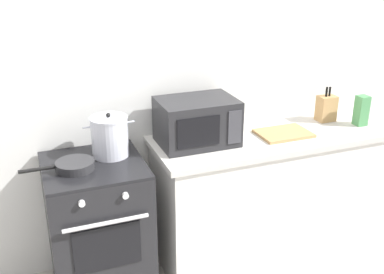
% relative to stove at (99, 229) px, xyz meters
% --- Properties ---
extents(back_wall, '(4.40, 0.10, 2.50)m').
position_rel_stove_xyz_m(back_wall, '(0.65, 0.37, 0.79)').
color(back_wall, silver).
rests_on(back_wall, ground_plane).
extents(lower_cabinet_right, '(1.64, 0.56, 0.88)m').
position_rel_stove_xyz_m(lower_cabinet_right, '(1.25, 0.02, -0.02)').
color(lower_cabinet_right, white).
rests_on(lower_cabinet_right, ground_plane).
extents(countertop_right, '(1.70, 0.60, 0.04)m').
position_rel_stove_xyz_m(countertop_right, '(1.25, 0.02, 0.44)').
color(countertop_right, beige).
rests_on(countertop_right, lower_cabinet_right).
extents(stove, '(0.60, 0.64, 0.92)m').
position_rel_stove_xyz_m(stove, '(0.00, 0.00, 0.00)').
color(stove, black).
rests_on(stove, ground_plane).
extents(stock_pot, '(0.32, 0.23, 0.28)m').
position_rel_stove_xyz_m(stock_pot, '(0.13, 0.08, 0.59)').
color(stock_pot, silver).
rests_on(stock_pot, stove).
extents(frying_pan, '(0.43, 0.23, 0.05)m').
position_rel_stove_xyz_m(frying_pan, '(-0.12, -0.04, 0.48)').
color(frying_pan, '#28282B').
rests_on(frying_pan, stove).
extents(microwave, '(0.50, 0.37, 0.30)m').
position_rel_stove_xyz_m(microwave, '(0.70, 0.08, 0.61)').
color(microwave, '#232326').
rests_on(microwave, countertop_right).
extents(cutting_board, '(0.36, 0.26, 0.02)m').
position_rel_stove_xyz_m(cutting_board, '(1.31, 0.00, 0.47)').
color(cutting_board, tan).
rests_on(cutting_board, countertop_right).
extents(knife_block, '(0.13, 0.10, 0.26)m').
position_rel_stove_xyz_m(knife_block, '(1.76, 0.14, 0.56)').
color(knife_block, tan).
rests_on(knife_block, countertop_right).
extents(pasta_box, '(0.08, 0.08, 0.22)m').
position_rel_stove_xyz_m(pasta_box, '(1.94, -0.03, 0.57)').
color(pasta_box, '#4C9356').
rests_on(pasta_box, countertop_right).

